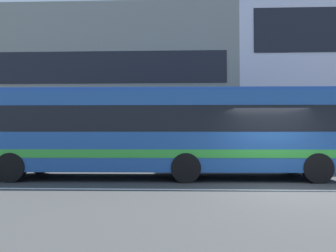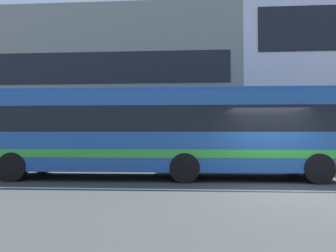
% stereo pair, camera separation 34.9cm
% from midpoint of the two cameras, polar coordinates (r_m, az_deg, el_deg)
% --- Properties ---
extents(ground_plane, '(160.00, 160.00, 0.00)m').
position_cam_midpoint_polar(ground_plane, '(9.49, 22.09, -11.29)').
color(ground_plane, '#353736').
extents(lane_centre_line, '(60.00, 0.16, 0.01)m').
position_cam_midpoint_polar(lane_centre_line, '(9.49, 22.09, -11.27)').
color(lane_centre_line, silver).
rests_on(lane_centre_line, ground_plane).
extents(apartment_block_left, '(19.32, 9.43, 9.85)m').
position_cam_midpoint_polar(apartment_block_left, '(23.89, -11.29, 6.38)').
color(apartment_block_left, gray).
rests_on(apartment_block_left, ground_plane).
extents(transit_bus, '(12.35, 2.73, 3.25)m').
position_cam_midpoint_polar(transit_bus, '(11.32, 0.11, -0.72)').
color(transit_bus, '#214F93').
rests_on(transit_bus, ground_plane).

